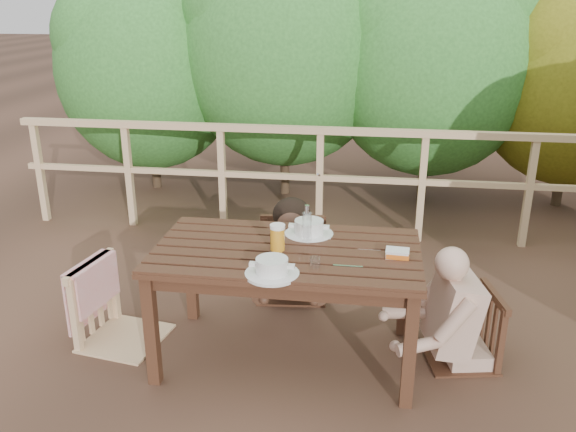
# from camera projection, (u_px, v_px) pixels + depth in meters

# --- Properties ---
(ground) EXTENTS (60.00, 60.00, 0.00)m
(ground) POSITION_uv_depth(u_px,v_px,m) (287.00, 356.00, 3.67)
(ground) COLOR brown
(ground) RESTS_ON ground
(table) EXTENTS (1.52, 0.86, 0.71)m
(table) POSITION_uv_depth(u_px,v_px,m) (287.00, 305.00, 3.55)
(table) COLOR #382014
(table) RESTS_ON ground
(chair_left) EXTENTS (0.56, 0.56, 0.97)m
(chair_left) POSITION_uv_depth(u_px,v_px,m) (119.00, 271.00, 3.68)
(chair_left) COLOR tan
(chair_left) RESTS_ON ground
(chair_far) EXTENTS (0.54, 0.54, 1.00)m
(chair_far) POSITION_uv_depth(u_px,v_px,m) (292.00, 230.00, 4.29)
(chair_far) COLOR #382014
(chair_far) RESTS_ON ground
(chair_right) EXTENTS (0.48, 0.48, 0.83)m
(chair_right) POSITION_uv_depth(u_px,v_px,m) (465.00, 297.00, 3.51)
(chair_right) COLOR #382014
(chair_right) RESTS_ON ground
(woman) EXTENTS (0.54, 0.63, 1.19)m
(woman) POSITION_uv_depth(u_px,v_px,m) (292.00, 216.00, 4.28)
(woman) COLOR black
(woman) RESTS_ON ground
(diner_right) EXTENTS (0.68, 0.59, 1.21)m
(diner_right) POSITION_uv_depth(u_px,v_px,m) (474.00, 268.00, 3.44)
(diner_right) COLOR tan
(diner_right) RESTS_ON ground
(railing) EXTENTS (5.60, 0.10, 1.01)m
(railing) POSITION_uv_depth(u_px,v_px,m) (320.00, 183.00, 5.35)
(railing) COLOR tan
(railing) RESTS_ON ground
(hedge_row) EXTENTS (6.60, 1.60, 3.80)m
(hedge_row) POSITION_uv_depth(u_px,v_px,m) (374.00, 15.00, 5.92)
(hedge_row) COLOR #306D2A
(hedge_row) RESTS_ON ground
(soup_near) EXTENTS (0.29, 0.29, 0.10)m
(soup_near) POSITION_uv_depth(u_px,v_px,m) (272.00, 267.00, 3.11)
(soup_near) COLOR white
(soup_near) RESTS_ON table
(soup_far) EXTENTS (0.30, 0.30, 0.10)m
(soup_far) POSITION_uv_depth(u_px,v_px,m) (309.00, 228.00, 3.63)
(soup_far) COLOR white
(soup_far) RESTS_ON table
(bread_roll) EXTENTS (0.14, 0.11, 0.08)m
(bread_roll) POSITION_uv_depth(u_px,v_px,m) (270.00, 266.00, 3.14)
(bread_roll) COLOR #AF6D30
(bread_roll) RESTS_ON table
(beer_glass) EXTENTS (0.09, 0.09, 0.17)m
(beer_glass) POSITION_uv_depth(u_px,v_px,m) (278.00, 238.00, 3.38)
(beer_glass) COLOR #E4A20F
(beer_glass) RESTS_ON table
(bottle) EXTENTS (0.06, 0.06, 0.24)m
(bottle) POSITION_uv_depth(u_px,v_px,m) (307.00, 225.00, 3.48)
(bottle) COLOR silver
(bottle) RESTS_ON table
(tumbler) EXTENTS (0.06, 0.06, 0.07)m
(tumbler) POSITION_uv_depth(u_px,v_px,m) (315.00, 263.00, 3.19)
(tumbler) COLOR silver
(tumbler) RESTS_ON table
(butter_tub) EXTENTS (0.14, 0.10, 0.06)m
(butter_tub) POSITION_uv_depth(u_px,v_px,m) (397.00, 254.00, 3.31)
(butter_tub) COLOR white
(butter_tub) RESTS_ON table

